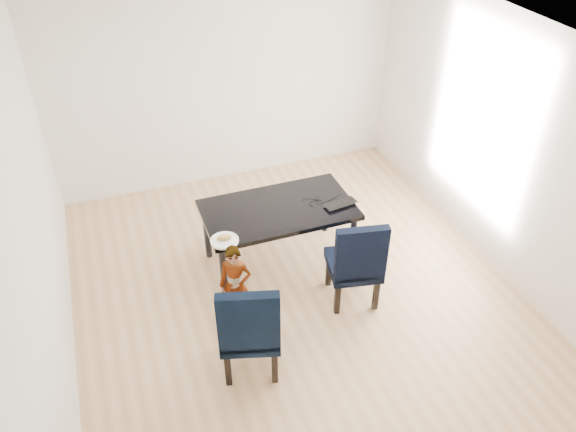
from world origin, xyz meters
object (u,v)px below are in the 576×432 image
object	(u,v)px
chair_left	(250,322)
laptop	(338,202)
dining_table	(279,236)
child	(235,284)
plate	(224,241)
chair_right	(354,258)

from	to	relation	value
chair_left	laptop	distance (m)	1.77
dining_table	laptop	size ratio (longest dim) A/B	4.41
child	plate	distance (m)	0.44
dining_table	plate	world-z (taller)	plate
plate	chair_left	bearing A→B (deg)	-91.98
dining_table	chair_left	world-z (taller)	chair_left
child	chair_left	bearing A→B (deg)	-70.20
chair_left	child	bearing A→B (deg)	102.71
chair_left	plate	world-z (taller)	chair_left
dining_table	chair_right	world-z (taller)	chair_right
chair_left	chair_right	bearing A→B (deg)	37.82
chair_right	plate	size ratio (longest dim) A/B	3.74
dining_table	laptop	xyz separation A→B (m)	(0.63, -0.13, 0.39)
dining_table	laptop	bearing A→B (deg)	-11.78
chair_left	laptop	bearing A→B (deg)	56.57
dining_table	chair_left	bearing A→B (deg)	-119.31
chair_left	laptop	size ratio (longest dim) A/B	2.98
chair_right	child	world-z (taller)	chair_right
dining_table	child	xyz separation A→B (m)	(-0.67, -0.65, 0.06)
chair_left	chair_right	distance (m)	1.33
dining_table	chair_right	xyz separation A→B (m)	(0.53, -0.78, 0.15)
chair_left	child	distance (m)	0.63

